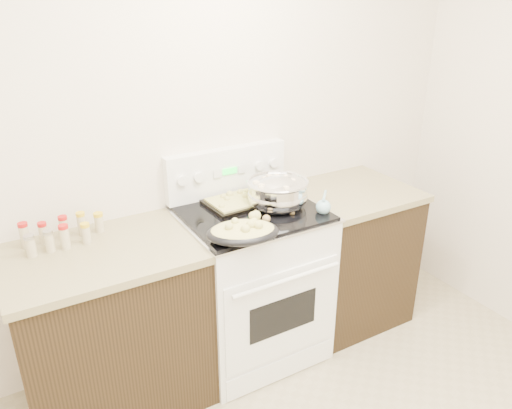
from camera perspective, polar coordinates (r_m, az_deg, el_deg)
room_shell at (r=1.24m, az=18.27°, el=4.57°), size 4.10×3.60×2.75m
counter_left at (r=2.76m, az=-16.15°, el=-13.40°), size 0.93×0.67×0.92m
counter_right at (r=3.37m, az=10.31°, el=-5.53°), size 0.73×0.67×0.92m
kitchen_range at (r=2.98m, az=-0.53°, el=-8.64°), size 0.78×0.73×1.22m
mixing_bowl at (r=2.79m, az=2.46°, el=1.28°), size 0.44×0.44×0.20m
roasting_pan at (r=2.43m, az=-1.49°, el=-3.06°), size 0.42×0.35×0.11m
baking_sheet at (r=2.85m, az=-1.78°, el=0.46°), size 0.40×0.29×0.06m
wooden_spoon at (r=2.68m, az=1.42°, el=-1.32°), size 0.20×0.19×0.04m
blue_ladle at (r=2.77m, az=7.72°, el=-0.14°), size 0.21×0.23×0.10m
spice_jars at (r=2.62m, az=-21.47°, el=-3.05°), size 0.40×0.15×0.13m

